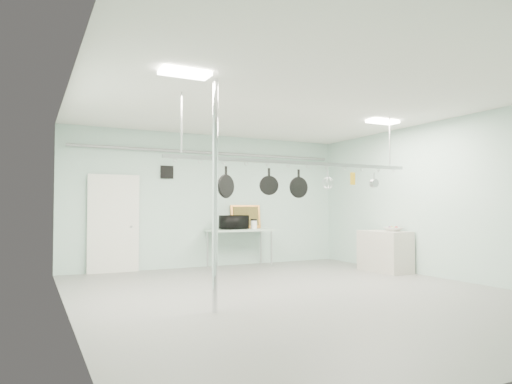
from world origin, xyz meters
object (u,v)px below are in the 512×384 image
chrome_pole (215,194)px  skillet_mid (269,181)px  pot_rack (298,161)px  fruit_bowl (393,229)px  prep_table (240,232)px  coffee_canister (254,225)px  microwave (234,222)px  side_cabinet (385,251)px  skillet_right (299,184)px  skillet_left (226,182)px

chrome_pole → skillet_mid: bearing=34.2°
pot_rack → fruit_bowl: bearing=16.6°
prep_table → coffee_canister: (0.33, -0.09, 0.17)m
microwave → prep_table: bearing=174.5°
side_cabinet → microwave: (-2.71, 2.18, 0.62)m
prep_table → side_cabinet: prep_table is taller
skillet_right → coffee_canister: bearing=77.8°
chrome_pole → microwave: 4.72m
coffee_canister → skillet_mid: skillet_mid is taller
skillet_left → side_cabinet: bearing=-12.0°
chrome_pole → prep_table: chrome_pole is taller
skillet_left → skillet_mid: same height
pot_rack → side_cabinet: bearing=20.4°
coffee_canister → skillet_mid: size_ratio=0.46×
side_cabinet → fruit_bowl: fruit_bowl is taller
coffee_canister → skillet_left: size_ratio=0.40×
prep_table → coffee_canister: size_ratio=7.89×
side_cabinet → microwave: 3.53m
pot_rack → skillet_right: size_ratio=9.54×
fruit_bowl → skillet_mid: bearing=-165.9°
side_cabinet → fruit_bowl: size_ratio=3.17×
prep_table → skillet_right: skillet_right is taller
chrome_pole → skillet_right: chrome_pole is taller
prep_table → pot_rack: 3.61m
chrome_pole → fruit_bowl: bearing=20.1°
prep_table → skillet_right: bearing=-96.7°
chrome_pole → skillet_mid: (1.32, 0.90, 0.26)m
microwave → fruit_bowl: 3.66m
microwave → fruit_bowl: size_ratio=1.59×
skillet_left → microwave: bearing=37.7°
side_cabinet → chrome_pole: bearing=-157.6°
pot_rack → skillet_left: pot_rack is taller
skillet_left → coffee_canister: bearing=30.6°
coffee_canister → skillet_mid: (-1.31, -3.21, 0.86)m
chrome_pole → coffee_canister: 4.92m
coffee_canister → fruit_bowl: coffee_canister is taller
side_cabinet → skillet_mid: size_ratio=2.71×
microwave → pot_rack: bearing=71.6°
chrome_pole → pot_rack: 2.19m
skillet_right → pot_rack: bearing=-179.5°
side_cabinet → pot_rack: bearing=-159.6°
chrome_pole → prep_table: (2.30, 4.20, -0.77)m
microwave → side_cabinet: bearing=127.1°
side_cabinet → skillet_left: size_ratio=2.36×
fruit_bowl → skillet_left: bearing=-168.4°
side_cabinet → skillet_left: bearing=-165.7°
coffee_canister → skillet_right: 3.39m
chrome_pole → pot_rack: chrome_pole is taller
chrome_pole → pot_rack: bearing=25.3°
pot_rack → skillet_mid: 0.68m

